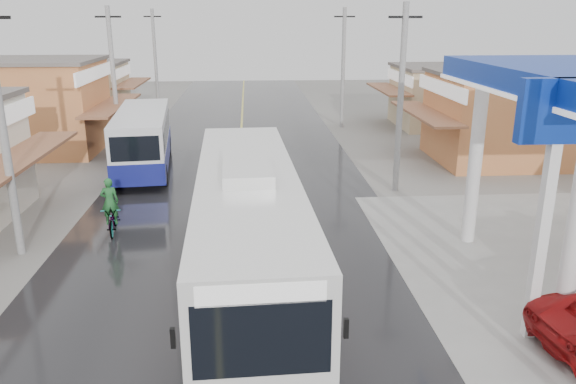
% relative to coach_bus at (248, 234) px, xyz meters
% --- Properties ---
extents(road, '(12.00, 90.00, 0.02)m').
position_rel_coach_bus_xyz_m(road, '(-0.47, 9.55, -1.86)').
color(road, black).
rests_on(road, ground).
extents(centre_line, '(0.15, 90.00, 0.01)m').
position_rel_coach_bus_xyz_m(centre_line, '(-0.47, 9.55, -1.85)').
color(centre_line, '#D8CC4C').
rests_on(centre_line, road).
extents(utility_poles_left, '(1.60, 50.00, 8.00)m').
position_rel_coach_bus_xyz_m(utility_poles_left, '(-7.47, 10.55, -1.87)').
color(utility_poles_left, gray).
rests_on(utility_poles_left, ground).
extents(utility_poles_right, '(1.60, 36.00, 8.00)m').
position_rel_coach_bus_xyz_m(utility_poles_right, '(6.53, 9.55, -1.87)').
color(utility_poles_right, gray).
rests_on(utility_poles_right, ground).
extents(coach_bus, '(3.19, 12.50, 3.87)m').
position_rel_coach_bus_xyz_m(coach_bus, '(0.00, 0.00, 0.00)').
color(coach_bus, silver).
rests_on(coach_bus, road).
extents(second_bus, '(3.29, 9.06, 2.94)m').
position_rel_coach_bus_xyz_m(second_bus, '(-5.21, 13.91, -0.28)').
color(second_bus, silver).
rests_on(second_bus, road).
extents(cyclist, '(0.93, 2.00, 2.08)m').
position_rel_coach_bus_xyz_m(cyclist, '(-4.85, 5.21, -1.18)').
color(cyclist, black).
rests_on(cyclist, ground).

